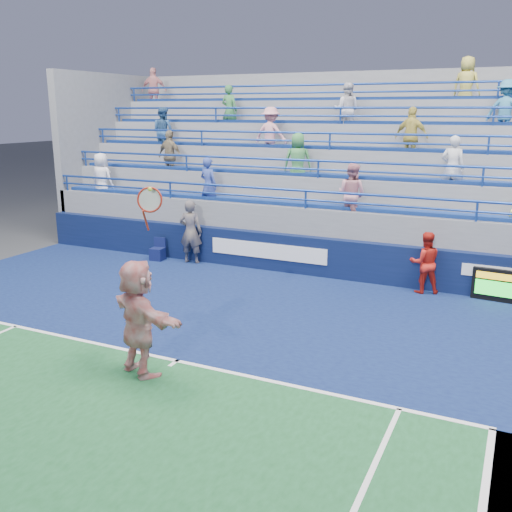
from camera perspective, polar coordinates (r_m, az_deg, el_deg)
The scene contains 8 objects.
ground at distance 10.86m, azimuth -7.91°, elevation -10.45°, with size 120.00×120.00×0.00m, color #333538.
sponsor_wall at distance 16.18m, azimuth 4.63°, elevation 0.10°, with size 18.00×0.32×1.10m.
bleacher_stand at distance 19.49m, azimuth 8.62°, elevation 5.43°, with size 18.00×5.60×6.13m.
serve_speed_board at distance 15.00m, azimuth 22.99°, elevation -2.75°, with size 1.18×0.23×0.81m.
judge_chair at distance 17.92m, azimuth -9.79°, elevation 0.27°, with size 0.44×0.44×0.70m.
tennis_player at distance 10.13m, azimuth -11.66°, elevation -6.05°, with size 2.02×1.34×3.34m.
line_judge at distance 17.30m, azimuth -6.55°, elevation 2.42°, with size 0.71×0.46×1.94m, color #161D3D.
ball_girl at distance 15.01m, azimuth 16.54°, elevation -0.64°, with size 0.77×0.60×1.59m, color red.
Camera 1 is at (5.49, -8.19, 4.54)m, focal length 40.00 mm.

